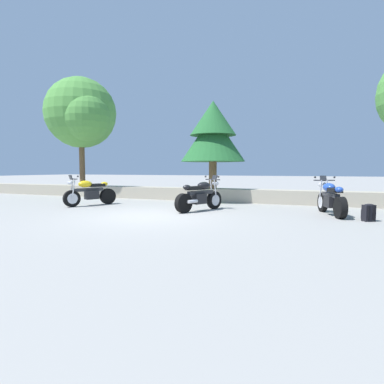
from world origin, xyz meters
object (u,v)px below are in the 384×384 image
at_px(rider_backpack, 368,212).
at_px(leafy_tree_far_left, 82,114).
at_px(motorcycle_black_centre, 200,196).
at_px(motorcycle_blue_far_right, 331,199).
at_px(pine_tree_mid_left, 213,133).
at_px(motorcycle_yellow_near_left, 90,193).

relative_size(rider_backpack, leafy_tree_far_left, 0.09).
relative_size(motorcycle_black_centre, motorcycle_blue_far_right, 0.96).
bearing_deg(rider_backpack, pine_tree_mid_left, 147.84).
relative_size(motorcycle_blue_far_right, leafy_tree_far_left, 0.37).
bearing_deg(motorcycle_yellow_near_left, motorcycle_black_centre, 1.63).
bearing_deg(pine_tree_mid_left, motorcycle_blue_far_right, -28.92).
distance_m(motorcycle_yellow_near_left, pine_tree_mid_left, 5.62).
relative_size(motorcycle_yellow_near_left, leafy_tree_far_left, 0.35).
distance_m(motorcycle_yellow_near_left, leafy_tree_far_left, 5.72).
relative_size(rider_backpack, pine_tree_mid_left, 0.13).
height_order(leafy_tree_far_left, pine_tree_mid_left, leafy_tree_far_left).
bearing_deg(rider_backpack, motorcycle_black_centre, 176.14).
xyz_separation_m(motorcycle_blue_far_right, rider_backpack, (0.87, -0.90, -0.24)).
bearing_deg(motorcycle_black_centre, motorcycle_yellow_near_left, -178.37).
distance_m(rider_backpack, pine_tree_mid_left, 6.94).
distance_m(motorcycle_black_centre, motorcycle_blue_far_right, 4.04).
xyz_separation_m(motorcycle_blue_far_right, leafy_tree_far_left, (-11.46, 2.48, 3.69)).
bearing_deg(motorcycle_yellow_near_left, motorcycle_blue_far_right, 4.69).
distance_m(motorcycle_black_centre, pine_tree_mid_left, 3.97).
height_order(motorcycle_blue_far_right, pine_tree_mid_left, pine_tree_mid_left).
height_order(motorcycle_black_centre, rider_backpack, motorcycle_black_centre).
bearing_deg(leafy_tree_far_left, motorcycle_black_centre, -22.19).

